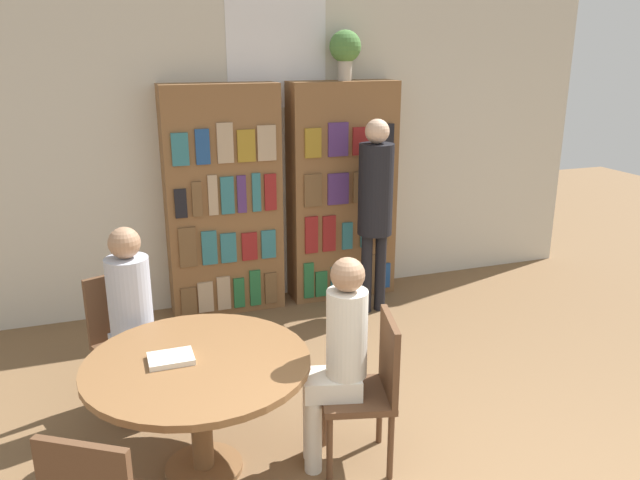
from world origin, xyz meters
name	(u,v)px	position (x,y,z in m)	size (l,w,h in m)	color
wall_back	(278,140)	(0.00, 3.67, 1.51)	(6.40, 0.07, 3.00)	beige
bookshelf_left	(224,202)	(-0.56, 3.47, 1.01)	(1.01, 0.34, 2.03)	brown
bookshelf_right	(342,192)	(0.56, 3.48, 1.01)	(1.01, 0.34, 2.03)	brown
flower_vase	(345,49)	(0.58, 3.48, 2.30)	(0.28, 0.28, 0.43)	#B7AD9E
reading_table	(198,378)	(-1.17, 1.22, 0.59)	(1.23, 1.23, 0.70)	brown
chair_left_side	(125,334)	(-1.52, 2.11, 0.51)	(0.52, 0.52, 0.90)	brown
chair_far_side	(370,384)	(-0.24, 0.98, 0.51)	(0.49, 0.49, 0.90)	brown
seated_reader_left	(134,311)	(-1.45, 1.94, 0.73)	(0.37, 0.41, 1.27)	#B2B7C6
seated_reader_right	(338,353)	(-0.42, 1.03, 0.71)	(0.37, 0.30, 1.26)	silver
librarian_standing	(375,197)	(0.68, 2.97, 1.07)	(0.30, 0.57, 1.74)	black
open_book_on_table	(171,359)	(-1.30, 1.25, 0.72)	(0.24, 0.18, 0.03)	silver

